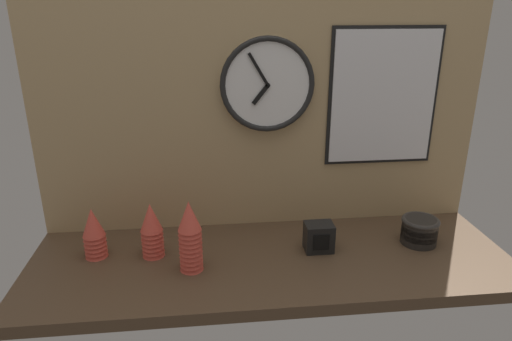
{
  "coord_description": "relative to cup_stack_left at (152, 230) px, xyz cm",
  "views": [
    {
      "loc": [
        -19.76,
        -132.38,
        80.08
      ],
      "look_at": [
        -4.69,
        4.0,
        29.38
      ],
      "focal_mm": 32.0,
      "sensor_mm": 36.0,
      "label": 1
    }
  ],
  "objects": [
    {
      "name": "ground_plane",
      "position": [
        39.26,
        -4.75,
        -11.49
      ],
      "size": [
        160.0,
        56.0,
        4.0
      ],
      "primitive_type": "cube",
      "color": "#4C3826"
    },
    {
      "name": "cup_stack_left",
      "position": [
        0.0,
        0.0,
        0.0
      ],
      "size": [
        7.43,
        7.43,
        18.99
      ],
      "color": "#DB4C3D",
      "rests_on": "ground_plane"
    },
    {
      "name": "bowl_stack_far_right",
      "position": [
        92.28,
        -1.48,
        -4.38
      ],
      "size": [
        13.03,
        13.03,
        9.44
      ],
      "color": "black",
      "rests_on": "ground_plane"
    },
    {
      "name": "cup_stack_center_left",
      "position": [
        12.95,
        -9.91,
        2.32
      ],
      "size": [
        7.43,
        7.43,
        23.64
      ],
      "color": "#DB4C3D",
      "rests_on": "ground_plane"
    },
    {
      "name": "napkin_dispenser",
      "position": [
        55.93,
        -2.51,
        -4.55
      ],
      "size": [
        9.65,
        7.71,
        9.89
      ],
      "color": "black",
      "rests_on": "ground_plane"
    },
    {
      "name": "wall_tiled_back",
      "position": [
        39.26,
        21.75,
        43.01
      ],
      "size": [
        160.0,
        3.0,
        105.0
      ],
      "color": "tan",
      "rests_on": "ground_plane"
    },
    {
      "name": "cup_stack_far_left",
      "position": [
        -18.97,
        1.6,
        -0.77
      ],
      "size": [
        7.43,
        7.43,
        17.44
      ],
      "color": "#DB4C3D",
      "rests_on": "ground_plane"
    },
    {
      "name": "menu_board",
      "position": [
        82.9,
        19.6,
        38.49
      ],
      "size": [
        40.36,
        1.32,
        49.6
      ],
      "color": "black"
    },
    {
      "name": "wall_clock",
      "position": [
        40.68,
        18.71,
        43.93
      ],
      "size": [
        32.96,
        2.7,
        32.96
      ],
      "color": "white"
    }
  ]
}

